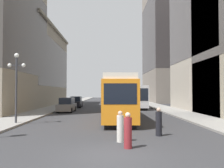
{
  "coord_description": "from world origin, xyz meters",
  "views": [
    {
      "loc": [
        -0.09,
        -9.67,
        2.57
      ],
      "look_at": [
        0.22,
        9.58,
        3.21
      ],
      "focal_mm": 38.23,
      "sensor_mm": 36.0,
      "label": 1
    }
  ],
  "objects_px": {
    "transit_bus": "(135,96)",
    "parked_car_left_near": "(76,102)",
    "pedestrian_crossing_near": "(128,132)",
    "streetcar": "(117,97)",
    "lamp_post_left_near": "(16,77)",
    "parked_car_left_mid": "(67,105)",
    "pedestrian_crossing_far": "(120,127)",
    "pedestrian_on_sidewalk": "(159,123)"
  },
  "relations": [
    {
      "from": "parked_car_left_mid",
      "to": "pedestrian_on_sidewalk",
      "type": "distance_m",
      "value": 18.96
    },
    {
      "from": "parked_car_left_mid",
      "to": "lamp_post_left_near",
      "type": "height_order",
      "value": "lamp_post_left_near"
    },
    {
      "from": "streetcar",
      "to": "pedestrian_on_sidewalk",
      "type": "distance_m",
      "value": 9.23
    },
    {
      "from": "pedestrian_crossing_far",
      "to": "streetcar",
      "type": "bearing_deg",
      "value": 161.06
    },
    {
      "from": "streetcar",
      "to": "parked_car_left_near",
      "type": "relative_size",
      "value": 2.87
    },
    {
      "from": "transit_bus",
      "to": "parked_car_left_mid",
      "type": "height_order",
      "value": "transit_bus"
    },
    {
      "from": "pedestrian_crossing_near",
      "to": "lamp_post_left_near",
      "type": "height_order",
      "value": "lamp_post_left_near"
    },
    {
      "from": "parked_car_left_near",
      "to": "pedestrian_crossing_near",
      "type": "distance_m",
      "value": 29.65
    },
    {
      "from": "streetcar",
      "to": "lamp_post_left_near",
      "type": "height_order",
      "value": "lamp_post_left_near"
    },
    {
      "from": "streetcar",
      "to": "parked_car_left_mid",
      "type": "distance_m",
      "value": 10.32
    },
    {
      "from": "transit_bus",
      "to": "lamp_post_left_near",
      "type": "height_order",
      "value": "lamp_post_left_near"
    },
    {
      "from": "lamp_post_left_near",
      "to": "transit_bus",
      "type": "bearing_deg",
      "value": 58.72
    },
    {
      "from": "parked_car_left_mid",
      "to": "pedestrian_crossing_far",
      "type": "xyz_separation_m",
      "value": [
        5.97,
        -18.69,
        -0.1
      ]
    },
    {
      "from": "parked_car_left_near",
      "to": "pedestrian_crossing_near",
      "type": "relative_size",
      "value": 3.02
    },
    {
      "from": "pedestrian_on_sidewalk",
      "to": "pedestrian_crossing_near",
      "type": "bearing_deg",
      "value": 122.98
    },
    {
      "from": "pedestrian_crossing_far",
      "to": "transit_bus",
      "type": "bearing_deg",
      "value": 154.14
    },
    {
      "from": "pedestrian_crossing_near",
      "to": "pedestrian_crossing_far",
      "type": "height_order",
      "value": "pedestrian_crossing_near"
    },
    {
      "from": "streetcar",
      "to": "parked_car_left_mid",
      "type": "xyz_separation_m",
      "value": [
        -6.17,
        8.17,
        -1.26
      ]
    },
    {
      "from": "streetcar",
      "to": "transit_bus",
      "type": "distance_m",
      "value": 15.34
    },
    {
      "from": "parked_car_left_near",
      "to": "pedestrian_on_sidewalk",
      "type": "height_order",
      "value": "parked_car_left_near"
    },
    {
      "from": "streetcar",
      "to": "lamp_post_left_near",
      "type": "xyz_separation_m",
      "value": [
        -8.08,
        -3.91,
        1.65
      ]
    },
    {
      "from": "pedestrian_crossing_near",
      "to": "lamp_post_left_near",
      "type": "xyz_separation_m",
      "value": [
        -8.14,
        8.0,
        2.99
      ]
    },
    {
      "from": "pedestrian_crossing_far",
      "to": "parked_car_left_mid",
      "type": "bearing_deg",
      "value": 179.89
    },
    {
      "from": "parked_car_left_mid",
      "to": "pedestrian_on_sidewalk",
      "type": "xyz_separation_m",
      "value": [
        8.3,
        -17.05,
        -0.08
      ]
    },
    {
      "from": "lamp_post_left_near",
      "to": "pedestrian_crossing_near",
      "type": "bearing_deg",
      "value": -44.5
    },
    {
      "from": "transit_bus",
      "to": "lamp_post_left_near",
      "type": "relative_size",
      "value": 2.04
    },
    {
      "from": "transit_bus",
      "to": "pedestrian_crossing_near",
      "type": "height_order",
      "value": "transit_bus"
    },
    {
      "from": "pedestrian_crossing_far",
      "to": "lamp_post_left_near",
      "type": "relative_size",
      "value": 0.29
    },
    {
      "from": "parked_car_left_near",
      "to": "pedestrian_crossing_far",
      "type": "bearing_deg",
      "value": -78.52
    },
    {
      "from": "parked_car_left_mid",
      "to": "pedestrian_on_sidewalk",
      "type": "bearing_deg",
      "value": -62.3
    },
    {
      "from": "streetcar",
      "to": "pedestrian_crossing_far",
      "type": "xyz_separation_m",
      "value": [
        -0.21,
        -10.52,
        -1.36
      ]
    },
    {
      "from": "transit_bus",
      "to": "parked_car_left_mid",
      "type": "relative_size",
      "value": 2.41
    },
    {
      "from": "parked_car_left_mid",
      "to": "streetcar",
      "type": "bearing_deg",
      "value": -51.18
    },
    {
      "from": "pedestrian_on_sidewalk",
      "to": "lamp_post_left_near",
      "type": "distance_m",
      "value": 11.73
    },
    {
      "from": "transit_bus",
      "to": "parked_car_left_near",
      "type": "bearing_deg",
      "value": 166.99
    },
    {
      "from": "pedestrian_on_sidewalk",
      "to": "parked_car_left_near",
      "type": "bearing_deg",
      "value": -5.17
    },
    {
      "from": "transit_bus",
      "to": "pedestrian_crossing_far",
      "type": "distance_m",
      "value": 25.77
    },
    {
      "from": "parked_car_left_near",
      "to": "streetcar",
      "type": "bearing_deg",
      "value": -70.84
    },
    {
      "from": "streetcar",
      "to": "pedestrian_crossing_far",
      "type": "relative_size",
      "value": 8.9
    },
    {
      "from": "pedestrian_on_sidewalk",
      "to": "streetcar",
      "type": "bearing_deg",
      "value": -9.44
    },
    {
      "from": "parked_car_left_mid",
      "to": "lamp_post_left_near",
      "type": "xyz_separation_m",
      "value": [
        -1.9,
        -12.08,
        2.91
      ]
    },
    {
      "from": "streetcar",
      "to": "pedestrian_crossing_near",
      "type": "xyz_separation_m",
      "value": [
        0.07,
        -11.92,
        -1.34
      ]
    }
  ]
}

